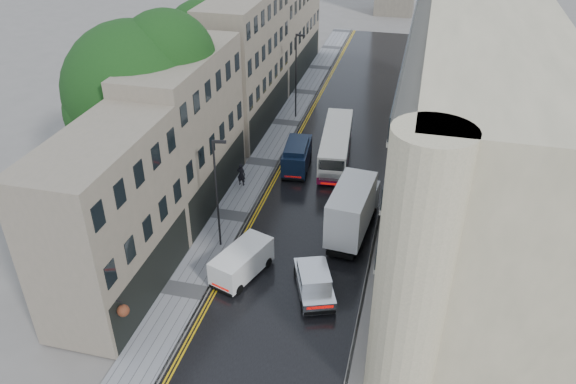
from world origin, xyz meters
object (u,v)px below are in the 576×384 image
at_px(lamp_post_near, 217,195).
at_px(white_van, 215,271).
at_px(tree_near, 138,114).
at_px(tree_far, 210,65).
at_px(silver_hatchback, 303,300).
at_px(navy_van, 283,164).
at_px(pedestrian, 241,174).
at_px(lamp_post_far, 296,77).
at_px(white_lorry, 332,219).
at_px(cream_bus, 321,160).

bearing_deg(lamp_post_near, white_van, -83.61).
height_order(tree_near, lamp_post_near, tree_near).
relative_size(tree_far, white_van, 2.87).
xyz_separation_m(silver_hatchback, white_van, (-5.65, 1.06, 0.17)).
height_order(tree_far, white_van, tree_far).
bearing_deg(navy_van, tree_near, -153.05).
distance_m(pedestrian, lamp_post_near, 8.38).
bearing_deg(tree_near, lamp_post_far, 67.68).
height_order(tree_far, white_lorry, tree_far).
relative_size(tree_near, white_van, 3.20).
distance_m(silver_hatchback, lamp_post_near, 8.79).
height_order(lamp_post_near, lamp_post_far, lamp_post_far).
bearing_deg(cream_bus, tree_near, -154.96).
height_order(cream_bus, lamp_post_far, lamp_post_far).
bearing_deg(pedestrian, white_van, 107.05).
height_order(white_van, pedestrian, white_van).
height_order(cream_bus, silver_hatchback, cream_bus).
distance_m(white_lorry, lamp_post_near, 7.61).
xyz_separation_m(silver_hatchback, navy_van, (-4.94, 14.63, 0.42)).
relative_size(silver_hatchback, navy_van, 0.90).
bearing_deg(lamp_post_far, navy_van, -74.60).
xyz_separation_m(tree_far, white_lorry, (13.93, -15.32, -4.24)).
relative_size(white_van, navy_van, 0.90).
bearing_deg(lamp_post_far, cream_bus, -59.63).
height_order(navy_van, pedestrian, navy_van).
relative_size(tree_near, white_lorry, 1.85).
distance_m(white_van, navy_van, 13.59).
bearing_deg(white_lorry, pedestrian, 149.52).
height_order(white_van, lamp_post_far, lamp_post_far).
distance_m(navy_van, lamp_post_near, 10.40).
relative_size(white_van, lamp_post_far, 0.53).
height_order(tree_near, lamp_post_far, tree_near).
distance_m(cream_bus, pedestrian, 6.57).
bearing_deg(silver_hatchback, lamp_post_far, 83.59).
bearing_deg(white_van, cream_bus, 95.50).
distance_m(pedestrian, lamp_post_far, 14.32).
height_order(tree_far, navy_van, tree_far).
height_order(tree_near, silver_hatchback, tree_near).
xyz_separation_m(tree_far, pedestrian, (5.79, -9.50, -5.18)).
relative_size(tree_far, white_lorry, 1.66).
distance_m(white_van, pedestrian, 11.67).
distance_m(tree_far, white_lorry, 21.14).
distance_m(white_lorry, lamp_post_far, 21.09).
bearing_deg(lamp_post_near, white_lorry, 5.98).
xyz_separation_m(white_van, lamp_post_far, (-1.04, 25.40, 3.18)).
bearing_deg(white_lorry, lamp_post_far, 114.82).
bearing_deg(cream_bus, navy_van, -160.96).
bearing_deg(pedestrian, lamp_post_near, 104.37).
relative_size(white_lorry, silver_hatchback, 1.73).
bearing_deg(lamp_post_far, tree_far, -140.16).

